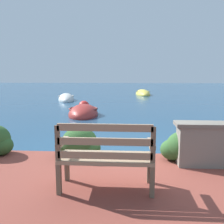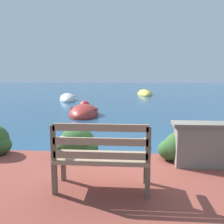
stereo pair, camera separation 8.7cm
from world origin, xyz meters
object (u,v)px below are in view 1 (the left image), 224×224
object	(u,v)px
park_bench	(106,155)
rowboat_mid	(66,99)
rowboat_far	(143,94)
rowboat_nearest	(83,114)
mooring_buoy	(84,106)

from	to	relation	value
park_bench	rowboat_mid	bearing A→B (deg)	111.78
park_bench	rowboat_mid	distance (m)	13.39
rowboat_mid	rowboat_far	world-z (taller)	rowboat_mid
rowboat_nearest	rowboat_mid	world-z (taller)	rowboat_nearest
rowboat_mid	mooring_buoy	bearing A→B (deg)	-167.81
park_bench	mooring_buoy	bearing A→B (deg)	107.35
rowboat_far	mooring_buoy	world-z (taller)	rowboat_far
rowboat_mid	mooring_buoy	xyz separation A→B (m)	(1.80, -3.52, 0.03)
rowboat_mid	mooring_buoy	distance (m)	3.96
rowboat_nearest	rowboat_far	distance (m)	10.73
rowboat_nearest	rowboat_mid	bearing A→B (deg)	-163.94
rowboat_mid	park_bench	bearing A→B (deg)	-178.52
rowboat_nearest	park_bench	bearing A→B (deg)	7.98
rowboat_nearest	rowboat_mid	size ratio (longest dim) A/B	0.79
park_bench	rowboat_nearest	xyz separation A→B (m)	(-1.60, 7.11, -0.63)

